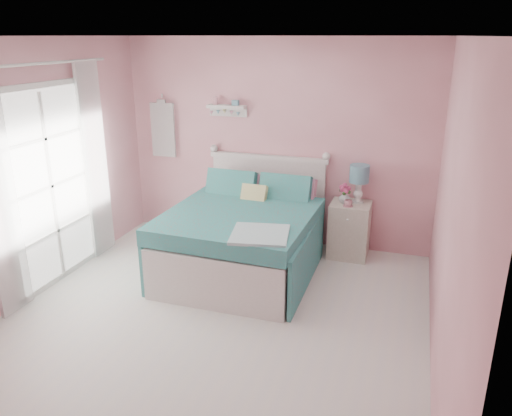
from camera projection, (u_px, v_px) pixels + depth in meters
The scene contains 12 objects.
floor at pixel (209, 324), 4.75m from camera, with size 4.50×4.50×0.00m, color silver.
room_shell at pixel (203, 163), 4.23m from camera, with size 4.50×4.50×4.50m.
bed at pixel (244, 237), 5.76m from camera, with size 1.62×2.01×1.16m.
nightstand at pixel (349, 230), 6.13m from camera, with size 0.47×0.47×0.68m.
table_lamp at pixel (359, 177), 5.95m from camera, with size 0.23×0.23×0.47m.
vase at pixel (344, 197), 6.01m from camera, with size 0.14×0.14×0.14m, color silver.
teacup at pixel (348, 203), 5.90m from camera, with size 0.10×0.10×0.08m, color #C98795.
roses at pixel (345, 188), 5.97m from camera, with size 0.14×0.11×0.12m.
wall_shelf at pixel (227, 108), 6.33m from camera, with size 0.50×0.15×0.25m.
hanging_dress at pixel (163, 130), 6.70m from camera, with size 0.34×0.03×0.72m, color white.
french_door at pixel (51, 187), 5.33m from camera, with size 0.04×1.32×2.16m.
curtain_far at pixel (95, 161), 5.94m from camera, with size 0.04×0.40×2.32m, color white.
Camera 1 is at (1.69, -3.78, 2.60)m, focal length 35.00 mm.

